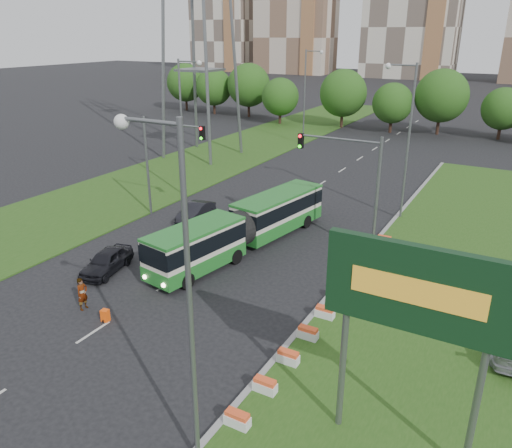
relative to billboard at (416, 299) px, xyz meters
The scene contains 19 objects.
ground 14.97m from the billboard, 153.89° to the left, with size 360.00×360.00×0.00m, color black.
grass_median 15.29m from the billboard, 86.93° to the left, with size 14.00×60.00×0.15m, color #244D16.
median_kerb 16.48m from the billboard, 113.88° to the left, with size 0.30×60.00×0.18m, color gray.
left_verge 43.75m from the billboard, 134.29° to the left, with size 12.00×110.00×0.10m, color #244D16.
lane_markings 30.77m from the billboard, 120.39° to the left, with size 0.20×100.00×0.01m, color #B3B2AC, non-canonical shape.
flower_planters 11.22m from the billboard, 125.08° to the left, with size 1.10×20.30×0.60m, color silver, non-canonical shape.
billboard is the anchor object (origin of this frame).
traffic_mast_median 17.68m from the billboard, 115.03° to the left, with size 5.76×0.32×8.00m.
traffic_mast_left 27.16m from the billboard, 146.45° to the left, with size 5.76×0.32×8.00m.
street_lamps 22.11m from the billboard, 133.62° to the left, with size 36.00×60.00×12.00m, color slate, non-canonical shape.
tree_line 61.07m from the billboard, 92.11° to the left, with size 120.00×8.00×9.00m, color #245516, non-canonical shape.
apartment_tower_west 174.99m from the billboard, 116.34° to the left, with size 26.00×15.00×48.00m, color beige.
midrise_west 189.68m from the billboard, 124.51° to the left, with size 22.00×14.00×36.00m, color beige.
articulated_bus 19.40m from the billboard, 137.89° to the left, with size 2.49×15.97×2.63m.
car_left_near 21.02m from the billboard, 164.64° to the left, with size 1.70×4.22×1.44m, color black.
car_left_far 25.97m from the billboard, 142.24° to the left, with size 1.46×4.19×1.38m, color black.
car_median 10.23m from the billboard, 68.98° to the left, with size 1.88×4.63×1.34m, color #909398.
pedestrian 18.21m from the billboard, behind, with size 0.67×0.44×1.84m, color gray.
shopping_trolley 16.56m from the billboard, behind, with size 0.38×0.41×0.66m.
Camera 1 is at (14.60, -20.65, 14.12)m, focal length 35.00 mm.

